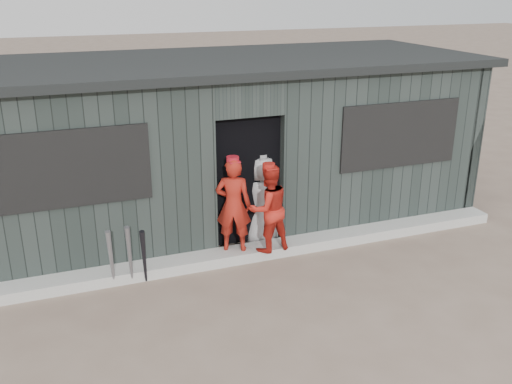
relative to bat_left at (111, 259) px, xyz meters
name	(u,v)px	position (x,y,z in m)	size (l,w,h in m)	color
ground	(310,323)	(2.04, -1.61, -0.42)	(80.00, 80.00, 0.00)	#745E50
curb	(256,252)	(2.04, 0.21, -0.35)	(8.00, 0.36, 0.15)	#ADADA8
bat_left	(111,259)	(0.00, 0.00, 0.00)	(0.07, 0.07, 0.84)	gray
bat_mid	(130,256)	(0.23, -0.01, 0.01)	(0.07, 0.07, 0.87)	slate
bat_right	(144,257)	(0.41, -0.03, -0.02)	(0.07, 0.07, 0.80)	black
player_red_left	(233,205)	(1.73, 0.26, 0.40)	(0.49, 0.32, 1.35)	#9F1E13
player_red_right	(268,208)	(2.18, 0.08, 0.36)	(0.61, 0.48, 1.26)	red
player_grey_back	(262,200)	(2.28, 0.61, 0.27)	(0.68, 0.44, 1.38)	#AFAFAF
dugout	(219,141)	(2.04, 1.90, 0.87)	(8.30, 3.30, 2.62)	black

